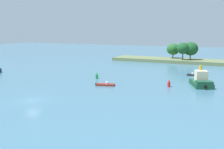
{
  "coord_description": "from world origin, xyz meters",
  "views": [
    {
      "loc": [
        35.9,
        -36.62,
        13.0
      ],
      "look_at": [
        2.89,
        27.87,
        1.2
      ],
      "focal_mm": 42.16,
      "sensor_mm": 36.0,
      "label": 1
    }
  ],
  "objects": [
    {
      "name": "ground_plane",
      "position": [
        0.0,
        0.0,
        0.0
      ],
      "size": [
        400.0,
        400.0,
        0.0
      ],
      "primitive_type": "plane",
      "color": "teal"
    },
    {
      "name": "channel_buoy_green",
      "position": [
        -0.86,
        25.84,
        0.81
      ],
      "size": [
        0.7,
        0.7,
        1.9
      ],
      "color": "green",
      "rests_on": "ground"
    },
    {
      "name": "treeline_island",
      "position": [
        25.8,
        77.32,
        2.63
      ],
      "size": [
        85.73,
        13.69,
        8.77
      ],
      "color": "#66754C",
      "rests_on": "ground"
    },
    {
      "name": "tugboat",
      "position": [
        26.72,
        28.64,
        1.26
      ],
      "size": [
        6.86,
        9.09,
        4.95
      ],
      "color": "#19472D",
      "rests_on": "ground"
    },
    {
      "name": "channel_buoy_red",
      "position": [
        20.04,
        24.1,
        0.81
      ],
      "size": [
        0.7,
        0.7,
        1.9
      ],
      "color": "red",
      "rests_on": "ground"
    },
    {
      "name": "fishing_skiff",
      "position": [
        22.26,
        43.73,
        0.23
      ],
      "size": [
        4.09,
        1.96,
        0.89
      ],
      "color": "black",
      "rests_on": "ground"
    },
    {
      "name": "small_motorboat",
      "position": [
        5.76,
        18.72,
        0.25
      ],
      "size": [
        4.85,
        2.99,
        0.95
      ],
      "color": "maroon",
      "rests_on": "ground"
    }
  ]
}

